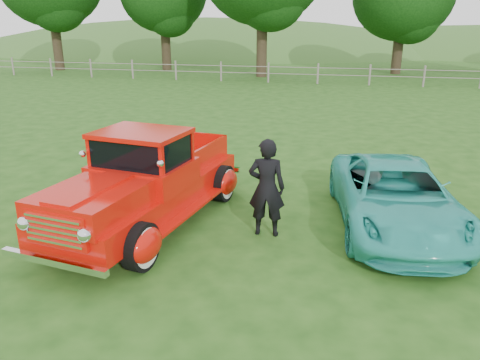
# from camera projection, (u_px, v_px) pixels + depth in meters

# --- Properties ---
(ground) EXTENTS (140.00, 140.00, 0.00)m
(ground) POSITION_uv_depth(u_px,v_px,m) (218.00, 247.00, 7.82)
(ground) COLOR #1D4512
(ground) RESTS_ON ground
(distant_hills) EXTENTS (116.00, 60.00, 18.00)m
(distant_hills) POSITION_uv_depth(u_px,v_px,m) (306.00, 83.00, 64.96)
(distant_hills) COLOR #2F5D22
(distant_hills) RESTS_ON ground
(fence_line) EXTENTS (48.00, 0.12, 1.20)m
(fence_line) POSITION_uv_depth(u_px,v_px,m) (318.00, 74.00, 27.90)
(fence_line) COLOR gray
(fence_line) RESTS_ON ground
(red_pickup) EXTENTS (2.75, 5.18, 1.78)m
(red_pickup) POSITION_uv_depth(u_px,v_px,m) (146.00, 183.00, 8.51)
(red_pickup) COLOR black
(red_pickup) RESTS_ON ground
(teal_sedan) EXTENTS (2.56, 4.51, 1.19)m
(teal_sedan) POSITION_uv_depth(u_px,v_px,m) (395.00, 196.00, 8.42)
(teal_sedan) COLOR teal
(teal_sedan) RESTS_ON ground
(man) EXTENTS (0.66, 0.46, 1.74)m
(man) POSITION_uv_depth(u_px,v_px,m) (267.00, 188.00, 8.04)
(man) COLOR black
(man) RESTS_ON ground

